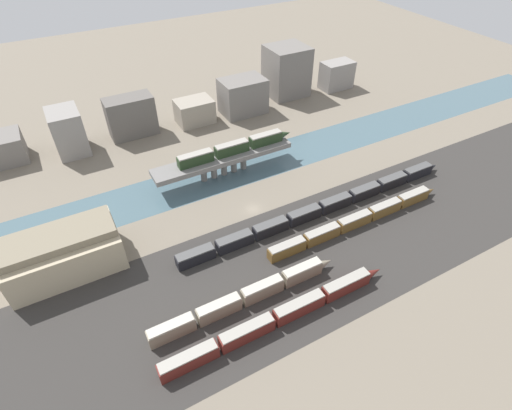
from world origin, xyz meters
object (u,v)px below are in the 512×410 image
Objects in this scene: train_yard_mid at (245,297)px; train_yard_far at (358,220)px; train_yard_outer at (324,208)px; train_yard_near at (279,317)px; train_on_bridge at (236,147)px; warehouse_building at (63,252)px.

train_yard_mid is 41.59m from train_yard_far.
train_yard_mid is at bearing -153.36° from train_yard_outer.
train_yard_outer is at bearing 26.64° from train_yard_mid.
train_yard_far is at bearing 12.03° from train_yard_mid.
train_yard_mid is at bearing 117.32° from train_yard_near.
train_yard_near reaches higher than train_yard_outer.
train_on_bridge is 59.83m from warehouse_building.
train_yard_far is at bearing -16.81° from warehouse_building.
warehouse_building reaches higher than train_yard_far.
train_yard_far is (18.37, -40.73, -7.26)m from train_on_bridge.
warehouse_building reaches higher than train_on_bridge.
train_yard_near is at bearing -107.38° from train_on_bridge.
train_on_bridge is 45.27m from train_yard_far.
train_yard_far reaches higher than train_yard_outer.
train_yard_mid is (-22.30, -49.39, -7.02)m from train_on_bridge.
train_yard_outer is at bearing 120.72° from train_yard_far.
warehouse_building is (-38.92, 39.67, 3.64)m from train_yard_near.
train_yard_mid is 1.77× the size of warehouse_building.
train_yard_far is (36.41, 16.91, -0.12)m from train_yard_near.
train_yard_near is at bearing -45.55° from warehouse_building.
train_yard_outer is (-5.37, 9.04, -0.01)m from train_yard_far.
train_yard_near is 0.96× the size of train_yard_far.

